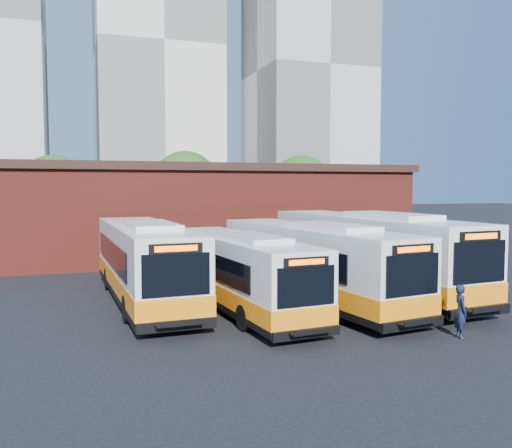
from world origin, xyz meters
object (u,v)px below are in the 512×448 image
object	(u,v)px
bus_midwest	(239,275)
bus_mideast	(312,266)
bus_west	(145,265)
bus_east	(368,256)
transit_worker	(461,311)

from	to	relation	value
bus_midwest	bus_mideast	bearing A→B (deg)	0.69
bus_west	bus_east	distance (m)	10.22
bus_west	transit_worker	distance (m)	12.73
bus_midwest	transit_worker	world-z (taller)	bus_midwest
bus_midwest	bus_east	xyz separation A→B (m)	(6.75, 1.54, 0.30)
bus_mideast	bus_west	bearing A→B (deg)	152.36
bus_east	bus_mideast	bearing A→B (deg)	-165.79
bus_mideast	transit_worker	world-z (taller)	bus_mideast
bus_west	bus_midwest	world-z (taller)	bus_west
bus_west	bus_midwest	bearing A→B (deg)	-41.16
bus_west	transit_worker	size ratio (longest dim) A/B	7.40
bus_mideast	transit_worker	bearing A→B (deg)	-78.31
bus_midwest	bus_mideast	world-z (taller)	bus_mideast
bus_west	bus_mideast	distance (m)	7.14
bus_mideast	bus_east	size ratio (longest dim) A/B	0.91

